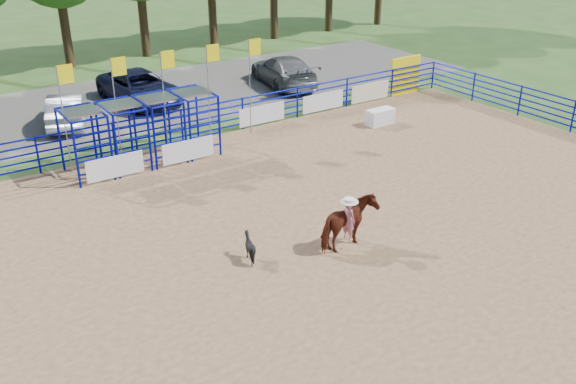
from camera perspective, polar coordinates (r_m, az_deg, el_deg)
The scene contains 11 objects.
ground at distance 20.25m, azimuth 2.97°, elevation -3.93°, with size 120.00×120.00×0.00m, color #385823.
arena_dirt at distance 20.25m, azimuth 2.97°, elevation -3.91°, with size 30.00×20.00×0.02m, color #916C48.
gravel_strip at distance 34.31m, azimuth -14.38°, elevation 7.73°, with size 40.00×10.00×0.01m, color #66635B.
announcer_table at distance 30.15m, azimuth 8.19°, elevation 6.63°, with size 1.35×0.63×0.72m, color white.
horse_and_rider at distance 19.24m, azimuth 5.40°, elevation -2.68°, with size 2.03×1.17×2.28m.
calf at distance 18.80m, azimuth -3.45°, elevation -4.91°, with size 0.66×0.74×0.82m, color black.
car_b at distance 31.47m, azimuth -19.07°, elevation 6.98°, with size 1.55×4.45×1.46m, color #9DA0A5.
car_c at distance 33.83m, azimuth -13.03°, elevation 9.05°, with size 2.64×5.72×1.59m, color #161837.
car_d at distance 36.18m, azimuth -0.38°, elevation 10.75°, with size 2.28×5.60×1.62m, color slate.
perimeter_fence at distance 19.90m, azimuth 3.02°, elevation -2.05°, with size 30.10×20.10×1.50m.
chute_assembly at distance 26.01m, azimuth -12.18°, elevation 5.34°, with size 19.32×2.41×4.20m.
Camera 1 is at (-10.73, -14.07, 9.84)m, focal length 40.00 mm.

